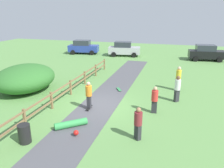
{
  "coord_description": "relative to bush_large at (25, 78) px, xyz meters",
  "views": [
    {
      "loc": [
        4.57,
        -12.34,
        5.74
      ],
      "look_at": [
        0.43,
        1.58,
        1.0
      ],
      "focal_mm": 35.56,
      "sensor_mm": 36.0,
      "label": 1
    }
  ],
  "objects": [
    {
      "name": "trash_bin",
      "position": [
        4.45,
        -6.07,
        -0.55
      ],
      "size": [
        0.56,
        0.56,
        0.9
      ],
      "primitive_type": "cylinder",
      "color": "black",
      "rests_on": "ground_plane"
    },
    {
      "name": "parked_car_black",
      "position": [
        14.22,
        15.71,
        -0.04
      ],
      "size": [
        4.35,
        2.33,
        1.92
      ],
      "color": "black",
      "rests_on": "ground_plane"
    },
    {
      "name": "ground_plane",
      "position": [
        6.25,
        -1.12,
        -1.0
      ],
      "size": [
        60.0,
        60.0,
        0.0
      ],
      "primitive_type": "plane",
      "color": "#60934C"
    },
    {
      "name": "bystander_maroon",
      "position": [
        9.36,
        -4.33,
        -0.1
      ],
      "size": [
        0.54,
        0.54,
        1.63
      ],
      "color": "#2D2D33",
      "rests_on": "ground_plane"
    },
    {
      "name": "parked_car_silver",
      "position": [
        3.84,
        15.71,
        -0.04
      ],
      "size": [
        4.41,
        2.48,
        1.92
      ],
      "color": "#B7B7BC",
      "rests_on": "ground_plane"
    },
    {
      "name": "skater_fallen",
      "position": [
        5.89,
        -4.25,
        -0.8
      ],
      "size": [
        1.53,
        1.56,
        0.36
      ],
      "color": "green",
      "rests_on": "asphalt_path"
    },
    {
      "name": "bystander_red",
      "position": [
        9.78,
        -1.19,
        -0.1
      ],
      "size": [
        0.42,
        0.42,
        1.64
      ],
      "color": "#2D2D33",
      "rests_on": "ground_plane"
    },
    {
      "name": "bush_large",
      "position": [
        0.0,
        0.0,
        0.0
      ],
      "size": [
        4.1,
        4.92,
        2.0
      ],
      "primitive_type": "ellipsoid",
      "color": "#33702D",
      "rests_on": "ground_plane"
    },
    {
      "name": "skateboard_loose",
      "position": [
        6.76,
        2.05,
        -0.91
      ],
      "size": [
        0.58,
        0.79,
        0.08
      ],
      "color": "#338C4C",
      "rests_on": "asphalt_path"
    },
    {
      "name": "parked_car_blue",
      "position": [
        -2.13,
        15.7,
        -0.04
      ],
      "size": [
        4.43,
        2.55,
        1.92
      ],
      "color": "#283D99",
      "rests_on": "ground_plane"
    },
    {
      "name": "skater_riding",
      "position": [
        5.88,
        -1.8,
        -0.01
      ],
      "size": [
        0.4,
        0.81,
        1.74
      ],
      "color": "black",
      "rests_on": "asphalt_path"
    },
    {
      "name": "wooden_fence",
      "position": [
        3.65,
        -1.12,
        -0.33
      ],
      "size": [
        0.12,
        18.12,
        1.1
      ],
      "color": "olive",
      "rests_on": "ground_plane"
    },
    {
      "name": "asphalt_path",
      "position": [
        6.25,
        -1.12,
        -0.99
      ],
      "size": [
        2.4,
        28.0,
        0.02
      ],
      "primitive_type": "cube",
      "color": "#515156",
      "rests_on": "ground_plane"
    },
    {
      "name": "bystander_yellow",
      "position": [
        11.06,
        3.31,
        0.04
      ],
      "size": [
        0.53,
        0.53,
        1.87
      ],
      "color": "#2D2D33",
      "rests_on": "ground_plane"
    },
    {
      "name": "bystander_white",
      "position": [
        11.02,
        0.99,
        -0.01
      ],
      "size": [
        0.54,
        0.54,
        1.79
      ],
      "color": "#2D2D33",
      "rests_on": "ground_plane"
    }
  ]
}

